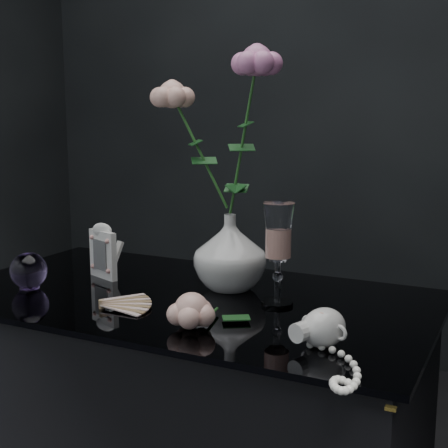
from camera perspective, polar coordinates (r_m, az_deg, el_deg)
The scene contains 8 objects.
vase at distance 1.38m, azimuth 0.55°, elevation -2.60°, with size 0.16×0.16×0.17m, color silver.
wine_glass at distance 1.26m, azimuth 4.97°, elevation -2.80°, with size 0.06×0.06×0.21m, color white, non-canonical shape.
picture_frame at distance 1.50m, azimuth -11.01°, elevation -2.40°, with size 0.10×0.08×0.13m, color white, non-canonical shape.
paperweight at distance 1.46m, azimuth -17.43°, elevation -4.09°, with size 0.08×0.08×0.08m, color #B087DB, non-canonical shape.
paper_fan at distance 1.28m, azimuth -11.13°, elevation -7.13°, with size 0.20×0.16×0.02m, color beige, non-canonical shape.
loose_rose at distance 1.14m, azimuth -2.99°, elevation -7.89°, with size 0.15×0.19×0.07m, color #FFB6A4, non-canonical shape.
pearl_jar at distance 1.07m, azimuth 9.11°, elevation -9.18°, with size 0.23×0.24×0.07m, color white, non-canonical shape.
roses at distance 1.35m, azimuth -0.28°, elevation 8.73°, with size 0.27×0.12×0.41m.
Camera 1 is at (0.65, -1.08, 1.15)m, focal length 50.00 mm.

